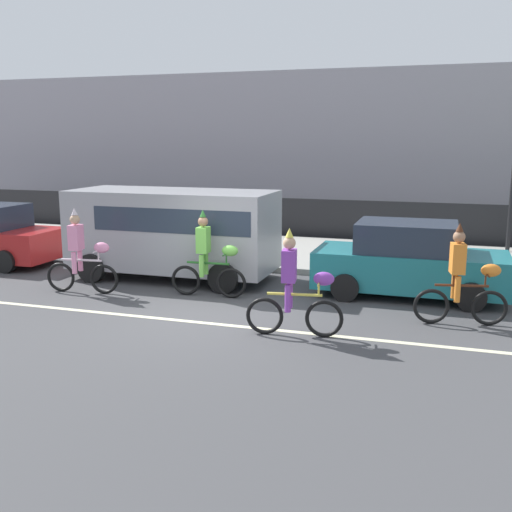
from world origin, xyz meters
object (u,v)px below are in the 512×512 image
Objects in this scene: parked_van_grey at (176,227)px; parked_car_teal at (409,261)px; parade_cyclist_lime at (209,259)px; parade_cyclist_pink at (82,256)px; parade_cyclist_orange at (463,281)px; parade_cyclist_purple at (295,289)px.

parked_van_grey is 1.22× the size of parked_car_teal.
parade_cyclist_pink is at bearing -169.01° from parade_cyclist_lime.
parade_cyclist_pink is 2.88m from parade_cyclist_lime.
parked_van_grey reaches higher than parked_car_teal.
parade_cyclist_lime is 5.25m from parade_cyclist_orange.
parade_cyclist_pink is 1.00× the size of parade_cyclist_lime.
parade_cyclist_pink is 1.00× the size of parade_cyclist_purple.
parade_cyclist_purple reaches higher than parked_car_teal.
parade_cyclist_orange is 6.92m from parked_van_grey.
parade_cyclist_pink reaches higher than parked_car_teal.
parade_cyclist_lime is 1.00× the size of parade_cyclist_orange.
parade_cyclist_lime is 4.38m from parked_car_teal.
parade_cyclist_purple is 3.20m from parade_cyclist_orange.
parked_van_grey reaches higher than parade_cyclist_purple.
parade_cyclist_pink is at bearing 164.59° from parade_cyclist_purple.
parade_cyclist_orange is 2.13m from parked_car_teal.
parade_cyclist_pink and parade_cyclist_lime have the same top height.
parked_van_grey is at bearing 164.75° from parade_cyclist_orange.
parade_cyclist_purple and parade_cyclist_orange have the same top height.
parade_cyclist_lime is at bearing 175.22° from parade_cyclist_orange.
parked_van_grey is at bearing -179.86° from parked_car_teal.
parade_cyclist_lime is 2.03m from parked_van_grey.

